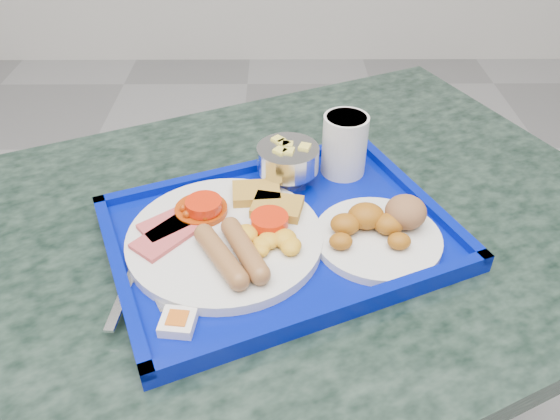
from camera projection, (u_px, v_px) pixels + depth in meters
name	position (u px, v px, depth m)	size (l,w,h in m)	color
table	(262.00, 311.00, 0.95)	(1.40, 1.21, 0.74)	gray
tray	(280.00, 235.00, 0.81)	(0.58, 0.51, 0.03)	#031293
main_plate	(230.00, 234.00, 0.77)	(0.28, 0.28, 0.04)	silver
bread_plate	(381.00, 229.00, 0.78)	(0.18, 0.18, 0.06)	silver
fruit_bowl	(288.00, 159.00, 0.87)	(0.10, 0.10, 0.07)	silver
juice_cup	(345.00, 143.00, 0.89)	(0.07, 0.07, 0.10)	silver
spoon	(177.00, 246.00, 0.77)	(0.10, 0.17, 0.01)	silver
knife	(131.00, 278.00, 0.72)	(0.01, 0.18, 0.00)	silver
jam_packet	(178.00, 322.00, 0.66)	(0.05, 0.05, 0.02)	white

